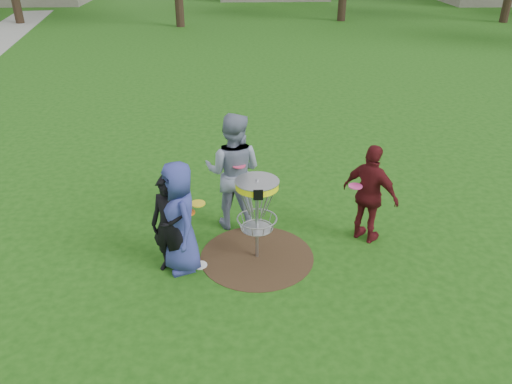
{
  "coord_description": "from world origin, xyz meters",
  "views": [
    {
      "loc": [
        -0.34,
        -6.52,
        4.59
      ],
      "look_at": [
        0.0,
        0.3,
        1.0
      ],
      "focal_mm": 35.0,
      "sensor_mm": 36.0,
      "label": 1
    }
  ],
  "objects_px": {
    "player_black": "(169,226)",
    "player_grey": "(233,172)",
    "player_maroon": "(370,194)",
    "disc_golf_basket": "(257,200)",
    "player_blue": "(179,218)"
  },
  "relations": [
    {
      "from": "player_black",
      "to": "player_grey",
      "type": "xyz_separation_m",
      "value": [
        0.95,
        1.29,
        0.23
      ]
    },
    {
      "from": "player_maroon",
      "to": "disc_golf_basket",
      "type": "xyz_separation_m",
      "value": [
        -1.84,
        -0.43,
        0.18
      ]
    },
    {
      "from": "player_grey",
      "to": "player_maroon",
      "type": "bearing_deg",
      "value": 179.53
    },
    {
      "from": "player_blue",
      "to": "player_grey",
      "type": "xyz_separation_m",
      "value": [
        0.8,
        1.22,
        0.15
      ]
    },
    {
      "from": "player_black",
      "to": "player_maroon",
      "type": "bearing_deg",
      "value": 37.61
    },
    {
      "from": "player_black",
      "to": "player_grey",
      "type": "relative_size",
      "value": 0.77
    },
    {
      "from": "player_blue",
      "to": "disc_golf_basket",
      "type": "height_order",
      "value": "player_blue"
    },
    {
      "from": "player_blue",
      "to": "disc_golf_basket",
      "type": "bearing_deg",
      "value": 74.9
    },
    {
      "from": "player_black",
      "to": "disc_golf_basket",
      "type": "bearing_deg",
      "value": 36.94
    },
    {
      "from": "player_maroon",
      "to": "disc_golf_basket",
      "type": "bearing_deg",
      "value": 58.01
    },
    {
      "from": "disc_golf_basket",
      "to": "player_maroon",
      "type": "bearing_deg",
      "value": 13.16
    },
    {
      "from": "player_blue",
      "to": "player_grey",
      "type": "distance_m",
      "value": 1.47
    },
    {
      "from": "player_blue",
      "to": "player_maroon",
      "type": "height_order",
      "value": "player_blue"
    },
    {
      "from": "disc_golf_basket",
      "to": "player_blue",
      "type": "bearing_deg",
      "value": -169.92
    },
    {
      "from": "player_black",
      "to": "disc_golf_basket",
      "type": "relative_size",
      "value": 1.14
    }
  ]
}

